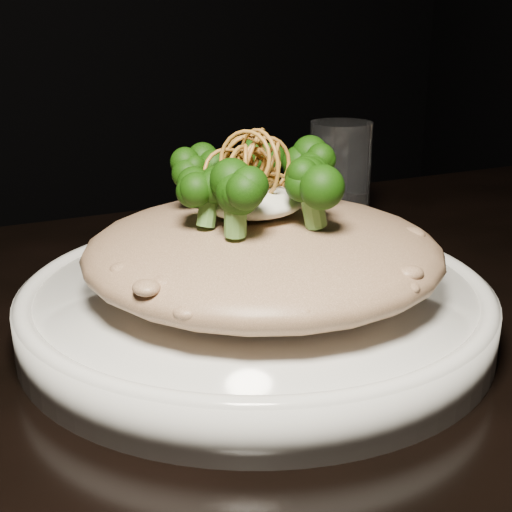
% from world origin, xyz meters
% --- Properties ---
extents(table, '(1.10, 0.80, 0.75)m').
position_xyz_m(table, '(0.00, 0.00, 0.67)').
color(table, black).
rests_on(table, ground).
extents(plate, '(0.32, 0.32, 0.03)m').
position_xyz_m(plate, '(-0.08, 0.06, 0.77)').
color(plate, white).
rests_on(plate, table).
extents(risotto, '(0.24, 0.24, 0.05)m').
position_xyz_m(risotto, '(-0.08, 0.06, 0.81)').
color(risotto, brown).
rests_on(risotto, plate).
extents(broccoli, '(0.13, 0.13, 0.05)m').
position_xyz_m(broccoli, '(-0.08, 0.06, 0.86)').
color(broccoli, black).
rests_on(broccoli, risotto).
extents(cheese, '(0.07, 0.07, 0.02)m').
position_xyz_m(cheese, '(-0.09, 0.06, 0.85)').
color(cheese, silver).
rests_on(cheese, risotto).
extents(shallots, '(0.06, 0.06, 0.04)m').
position_xyz_m(shallots, '(-0.09, 0.06, 0.88)').
color(shallots, olive).
rests_on(shallots, cheese).
extents(drinking_glass, '(0.07, 0.07, 0.11)m').
position_xyz_m(drinking_glass, '(0.10, 0.25, 0.80)').
color(drinking_glass, silver).
rests_on(drinking_glass, table).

